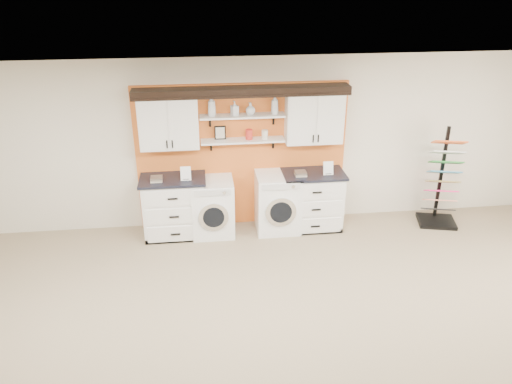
{
  "coord_description": "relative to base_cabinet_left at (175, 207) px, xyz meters",
  "views": [
    {
      "loc": [
        -0.67,
        -3.64,
        4.11
      ],
      "look_at": [
        0.03,
        2.3,
        1.32
      ],
      "focal_mm": 35.0,
      "sensor_mm": 36.0,
      "label": 1
    }
  ],
  "objects": [
    {
      "name": "ceiling",
      "position": [
        1.13,
        -3.64,
        2.3
      ],
      "size": [
        10.0,
        10.0,
        0.0
      ],
      "primitive_type": "plane",
      "rotation": [
        3.14,
        0.0,
        0.0
      ],
      "color": "white",
      "rests_on": "wall_back"
    },
    {
      "name": "upper_cabinet_right",
      "position": [
        2.26,
        0.15,
        1.38
      ],
      "size": [
        0.9,
        0.35,
        0.84
      ],
      "color": "white",
      "rests_on": "wall_back"
    },
    {
      "name": "base_cabinet_right",
      "position": [
        2.26,
        0.0,
        -0.01
      ],
      "size": [
        1.01,
        0.66,
        0.99
      ],
      "color": "white",
      "rests_on": "floor"
    },
    {
      "name": "washer",
      "position": [
        0.61,
        -0.0,
        -0.03
      ],
      "size": [
        0.67,
        0.71,
        0.94
      ],
      "color": "white",
      "rests_on": "floor"
    },
    {
      "name": "soap_bottle_d",
      "position": [
        1.63,
        0.16,
        1.59
      ],
      "size": [
        0.15,
        0.15,
        0.3
      ],
      "primitive_type": "imported",
      "rotation": [
        0.0,
        0.0,
        1.95
      ],
      "color": "silver",
      "rests_on": "shelf_upper"
    },
    {
      "name": "shelf_lower",
      "position": [
        1.13,
        0.16,
        1.03
      ],
      "size": [
        1.32,
        0.28,
        0.03
      ],
      "primitive_type": "cube",
      "color": "white",
      "rests_on": "wall_back"
    },
    {
      "name": "picture_frame",
      "position": [
        0.78,
        0.21,
        1.15
      ],
      "size": [
        0.18,
        0.02,
        0.22
      ],
      "color": "black",
      "rests_on": "shelf_lower"
    },
    {
      "name": "sample_rack",
      "position": [
        4.44,
        -0.11,
        0.03
      ],
      "size": [
        0.71,
        0.64,
        1.67
      ],
      "rotation": [
        0.0,
        0.0,
        -0.24
      ],
      "color": "black",
      "rests_on": "floor"
    },
    {
      "name": "base_cabinet_left",
      "position": [
        0.0,
        0.0,
        0.0
      ],
      "size": [
        1.03,
        0.66,
        1.01
      ],
      "color": "white",
      "rests_on": "floor"
    },
    {
      "name": "canister_red",
      "position": [
        1.23,
        0.16,
        1.12
      ],
      "size": [
        0.11,
        0.11,
        0.16
      ],
      "primitive_type": "cylinder",
      "color": "red",
      "rests_on": "shelf_lower"
    },
    {
      "name": "accent_panel",
      "position": [
        1.13,
        0.32,
        0.7
      ],
      "size": [
        3.4,
        0.07,
        2.4
      ],
      "primitive_type": "cube",
      "color": "orange",
      "rests_on": "wall_back"
    },
    {
      "name": "crown_molding",
      "position": [
        1.13,
        0.17,
        1.82
      ],
      "size": [
        3.3,
        0.41,
        0.13
      ],
      "color": "black",
      "rests_on": "wall_back"
    },
    {
      "name": "wall_back",
      "position": [
        1.13,
        0.36,
        0.9
      ],
      "size": [
        10.0,
        0.0,
        10.0
      ],
      "primitive_type": "plane",
      "rotation": [
        1.57,
        0.0,
        0.0
      ],
      "color": "beige",
      "rests_on": "floor"
    },
    {
      "name": "shelf_upper",
      "position": [
        1.13,
        0.16,
        1.43
      ],
      "size": [
        1.32,
        0.28,
        0.03
      ],
      "primitive_type": "cube",
      "color": "white",
      "rests_on": "wall_back"
    },
    {
      "name": "soap_bottle_b",
      "position": [
        1.01,
        0.16,
        1.55
      ],
      "size": [
        0.13,
        0.13,
        0.22
      ],
      "primitive_type": "imported",
      "rotation": [
        0.0,
        0.0,
        3.55
      ],
      "color": "silver",
      "rests_on": "shelf_upper"
    },
    {
      "name": "dryer",
      "position": [
        1.68,
        -0.0,
        -0.01
      ],
      "size": [
        0.71,
        0.71,
        0.99
      ],
      "color": "white",
      "rests_on": "floor"
    },
    {
      "name": "upper_cabinet_left",
      "position": [
        -0.0,
        0.15,
        1.38
      ],
      "size": [
        0.9,
        0.35,
        0.84
      ],
      "color": "white",
      "rests_on": "wall_back"
    },
    {
      "name": "soap_bottle_c",
      "position": [
        1.25,
        0.16,
        1.54
      ],
      "size": [
        0.18,
        0.18,
        0.19
      ],
      "primitive_type": "imported",
      "rotation": [
        0.0,
        0.0,
        4.92
      ],
      "color": "silver",
      "rests_on": "shelf_upper"
    },
    {
      "name": "canister_cream",
      "position": [
        1.48,
        0.16,
        1.11
      ],
      "size": [
        0.1,
        0.1,
        0.14
      ],
      "primitive_type": "cylinder",
      "color": "silver",
      "rests_on": "shelf_lower"
    },
    {
      "name": "soap_bottle_a",
      "position": [
        0.66,
        0.16,
        1.6
      ],
      "size": [
        0.14,
        0.14,
        0.32
      ],
      "primitive_type": "imported",
      "rotation": [
        0.0,
        0.0,
        1.72
      ],
      "color": "silver",
      "rests_on": "shelf_upper"
    }
  ]
}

